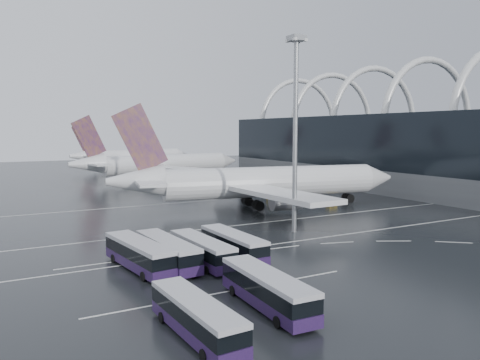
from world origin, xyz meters
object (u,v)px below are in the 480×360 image
bus_row_near_d (233,244)px  bus_row_far_c (267,289)px  gse_cart_belly_a (332,202)px  bus_row_near_a (139,254)px  bus_row_near_c (202,250)px  airliner_main (258,183)px  gse_cart_belly_e (272,196)px  airliner_gate_b (158,165)px  bus_row_far_a (196,316)px  bus_row_near_b (167,251)px  floodlight_mast (296,110)px  gse_cart_belly_b (304,195)px  airliner_gate_c (131,157)px

bus_row_near_d → bus_row_far_c: 17.10m
bus_row_far_c → gse_cart_belly_a: 61.49m
gse_cart_belly_a → bus_row_near_a: bearing=-152.4°
bus_row_near_c → gse_cart_belly_a: bearing=-59.4°
airliner_main → gse_cart_belly_a: (16.59, -3.35, -4.65)m
gse_cart_belly_e → airliner_gate_b: bearing=100.5°
airliner_main → bus_row_near_c: bearing=-120.1°
bus_row_far_a → gse_cart_belly_a: (51.56, 45.69, -1.04)m
bus_row_far_c → gse_cart_belly_e: size_ratio=5.58×
bus_row_far_a → bus_row_near_b: bearing=-15.9°
airliner_main → floodlight_mast: bearing=-96.1°
bus_row_near_b → gse_cart_belly_b: (47.98, 37.92, -1.24)m
bus_row_near_a → floodlight_mast: floodlight_mast is taller
bus_row_near_d → gse_cart_belly_e: bus_row_near_d is taller
bus_row_near_d → gse_cart_belly_e: size_ratio=5.43×
airliner_gate_b → gse_cart_belly_e: size_ratio=25.05×
gse_cart_belly_b → gse_cart_belly_a: bearing=-95.4°
floodlight_mast → gse_cart_belly_a: (22.97, 18.42, -18.32)m
bus_row_near_a → bus_row_near_c: bearing=-108.6°
bus_row_far_c → floodlight_mast: (20.68, 24.88, 17.16)m
airliner_main → airliner_gate_b: 61.60m
bus_row_near_a → gse_cart_belly_a: (50.17, 26.27, -1.22)m
bus_row_near_b → bus_row_near_d: 8.50m
bus_row_near_b → bus_row_far_a: size_ratio=1.09×
airliner_gate_c → bus_row_far_a: 168.48m
bus_row_far_c → gse_cart_belly_b: (44.73, 54.69, -1.23)m
bus_row_far_c → airliner_main: bearing=-27.7°
bus_row_near_b → gse_cart_belly_a: bus_row_near_b is taller
bus_row_near_a → floodlight_mast: (27.21, 7.85, 17.10)m
airliner_gate_c → bus_row_near_a: (-40.05, -143.85, -3.07)m
bus_row_far_c → floodlight_mast: size_ratio=0.43×
airliner_main → bus_row_far_c: 54.04m
bus_row_near_b → gse_cart_belly_e: bearing=-48.7°
airliner_gate_c → gse_cart_belly_e: bearing=-100.2°
gse_cart_belly_a → airliner_gate_b: bearing=104.2°
gse_cart_belly_e → gse_cart_belly_a: bearing=-62.5°
bus_row_near_c → bus_row_near_d: 4.67m
airliner_gate_c → bus_row_near_b: (-36.78, -144.10, -3.11)m
bus_row_near_b → gse_cart_belly_a: 53.89m
bus_row_far_a → gse_cart_belly_e: (44.76, 58.77, -0.98)m
airliner_main → bus_row_far_c: bearing=-109.9°
gse_cart_belly_a → bus_row_near_d: bearing=-144.9°
bus_row_near_b → floodlight_mast: size_ratio=0.44×
airliner_gate_c → bus_row_near_c: bearing=-114.7°
gse_cart_belly_b → bus_row_far_a: bearing=-132.7°
bus_row_near_c → bus_row_near_d: (4.61, 0.72, 0.02)m
bus_row_far_a → gse_cart_belly_e: bearing=-39.5°
airliner_main → bus_row_near_c: 40.96m
bus_row_far_a → gse_cart_belly_a: bearing=-50.7°
bus_row_near_d → gse_cart_belly_a: (38.41, 27.02, -1.12)m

